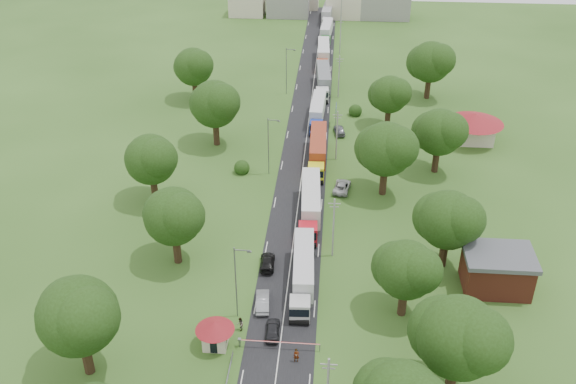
# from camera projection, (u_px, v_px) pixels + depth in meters

# --- Properties ---
(ground) EXTENTS (260.00, 260.00, 0.00)m
(ground) POSITION_uv_depth(u_px,v_px,m) (295.00, 225.00, 93.19)
(ground) COLOR #2C4E1A
(ground) RESTS_ON ground
(road) EXTENTS (8.00, 200.00, 0.04)m
(road) POSITION_uv_depth(u_px,v_px,m) (304.00, 161.00, 110.31)
(road) COLOR black
(road) RESTS_ON ground
(boom_barrier) EXTENTS (9.22, 0.35, 1.18)m
(boom_barrier) POSITION_uv_depth(u_px,v_px,m) (267.00, 342.00, 71.44)
(boom_barrier) COLOR slate
(boom_barrier) RESTS_ON ground
(guard_booth) EXTENTS (4.40, 4.40, 3.45)m
(guard_booth) POSITION_uv_depth(u_px,v_px,m) (215.00, 331.00, 71.19)
(guard_booth) COLOR beige
(guard_booth) RESTS_ON ground
(info_sign) EXTENTS (0.12, 3.10, 4.10)m
(info_sign) POSITION_uv_depth(u_px,v_px,m) (336.00, 111.00, 121.25)
(info_sign) COLOR slate
(info_sign) RESTS_ON ground
(pole_1) EXTENTS (1.60, 0.24, 9.00)m
(pole_1) POSITION_uv_depth(u_px,v_px,m) (333.00, 227.00, 84.42)
(pole_1) COLOR gray
(pole_1) RESTS_ON ground
(pole_2) EXTENTS (1.60, 0.24, 9.00)m
(pole_2) POSITION_uv_depth(u_px,v_px,m) (337.00, 135.00, 108.38)
(pole_2) COLOR gray
(pole_2) RESTS_ON ground
(pole_3) EXTENTS (1.60, 0.24, 9.00)m
(pole_3) POSITION_uv_depth(u_px,v_px,m) (339.00, 76.00, 132.35)
(pole_3) COLOR gray
(pole_3) RESTS_ON ground
(pole_4) EXTENTS (1.60, 0.24, 9.00)m
(pole_4) POSITION_uv_depth(u_px,v_px,m) (340.00, 35.00, 156.31)
(pole_4) COLOR gray
(pole_4) RESTS_ON ground
(pole_5) EXTENTS (1.60, 0.24, 9.00)m
(pole_5) POSITION_uv_depth(u_px,v_px,m) (341.00, 5.00, 180.28)
(pole_5) COLOR gray
(pole_5) RESTS_ON ground
(lamp_0) EXTENTS (2.03, 0.22, 10.00)m
(lamp_0) POSITION_uv_depth(u_px,v_px,m) (237.00, 279.00, 73.60)
(lamp_0) COLOR slate
(lamp_0) RESTS_ON ground
(lamp_1) EXTENTS (2.03, 0.22, 10.00)m
(lamp_1) POSITION_uv_depth(u_px,v_px,m) (269.00, 144.00, 103.56)
(lamp_1) COLOR slate
(lamp_1) RESTS_ON ground
(lamp_2) EXTENTS (2.03, 0.22, 10.00)m
(lamp_2) POSITION_uv_depth(u_px,v_px,m) (287.00, 69.00, 133.51)
(lamp_2) COLOR slate
(lamp_2) RESTS_ON ground
(tree_1) EXTENTS (9.60, 9.60, 12.05)m
(tree_1) POSITION_uv_depth(u_px,v_px,m) (458.00, 336.00, 62.39)
(tree_1) COLOR #382616
(tree_1) RESTS_ON ground
(tree_2) EXTENTS (8.00, 8.00, 10.10)m
(tree_2) POSITION_uv_depth(u_px,v_px,m) (406.00, 269.00, 73.56)
(tree_2) COLOR #382616
(tree_2) RESTS_ON ground
(tree_3) EXTENTS (8.80, 8.80, 11.07)m
(tree_3) POSITION_uv_depth(u_px,v_px,m) (448.00, 219.00, 81.39)
(tree_3) COLOR #382616
(tree_3) RESTS_ON ground
(tree_4) EXTENTS (9.60, 9.60, 12.05)m
(tree_4) POSITION_uv_depth(u_px,v_px,m) (386.00, 149.00, 96.97)
(tree_4) COLOR #382616
(tree_4) RESTS_ON ground
(tree_5) EXTENTS (8.80, 8.80, 11.07)m
(tree_5) POSITION_uv_depth(u_px,v_px,m) (439.00, 132.00, 103.50)
(tree_5) COLOR #382616
(tree_5) RESTS_ON ground
(tree_6) EXTENTS (8.00, 8.00, 10.10)m
(tree_6) POSITION_uv_depth(u_px,v_px,m) (390.00, 94.00, 118.85)
(tree_6) COLOR #382616
(tree_6) RESTS_ON ground
(tree_7) EXTENTS (9.60, 9.60, 12.05)m
(tree_7) POSITION_uv_depth(u_px,v_px,m) (431.00, 62.00, 130.44)
(tree_7) COLOR #382616
(tree_7) RESTS_ON ground
(tree_9) EXTENTS (9.60, 9.60, 12.05)m
(tree_9) POSITION_uv_depth(u_px,v_px,m) (79.00, 315.00, 65.03)
(tree_9) COLOR #382616
(tree_9) RESTS_ON ground
(tree_10) EXTENTS (8.80, 8.80, 11.07)m
(tree_10) POSITION_uv_depth(u_px,v_px,m) (174.00, 216.00, 82.11)
(tree_10) COLOR #382616
(tree_10) RESTS_ON ground
(tree_11) EXTENTS (8.80, 8.80, 11.07)m
(tree_11) POSITION_uv_depth(u_px,v_px,m) (151.00, 159.00, 95.43)
(tree_11) COLOR #382616
(tree_11) RESTS_ON ground
(tree_12) EXTENTS (9.60, 9.60, 12.05)m
(tree_12) POSITION_uv_depth(u_px,v_px,m) (215.00, 104.00, 111.83)
(tree_12) COLOR #382616
(tree_12) RESTS_ON ground
(tree_13) EXTENTS (8.80, 8.80, 11.07)m
(tree_13) POSITION_uv_depth(u_px,v_px,m) (193.00, 67.00, 129.81)
(tree_13) COLOR #382616
(tree_13) RESTS_ON ground
(house_brick) EXTENTS (8.60, 6.60, 5.20)m
(house_brick) POSITION_uv_depth(u_px,v_px,m) (497.00, 270.00, 79.76)
(house_brick) COLOR maroon
(house_brick) RESTS_ON ground
(house_cream) EXTENTS (10.08, 10.08, 5.80)m
(house_cream) POSITION_uv_depth(u_px,v_px,m) (474.00, 123.00, 114.92)
(house_cream) COLOR beige
(house_cream) RESTS_ON ground
(distant_town) EXTENTS (52.00, 8.00, 8.00)m
(distant_town) POSITION_uv_depth(u_px,v_px,m) (325.00, 5.00, 185.50)
(distant_town) COLOR gray
(distant_town) RESTS_ON ground
(truck_0) EXTENTS (3.08, 14.73, 4.07)m
(truck_0) POSITION_uv_depth(u_px,v_px,m) (303.00, 272.00, 80.31)
(truck_0) COLOR #B9B9B9
(truck_0) RESTS_ON ground
(truck_1) EXTENTS (3.32, 15.71, 4.34)m
(truck_1) POSITION_uv_depth(u_px,v_px,m) (310.00, 204.00, 93.83)
(truck_1) COLOR red
(truck_1) RESTS_ON ground
(truck_2) EXTENTS (2.94, 15.66, 4.34)m
(truck_2) POSITION_uv_depth(u_px,v_px,m) (318.00, 150.00, 108.69)
(truck_2) COLOR yellow
(truck_2) RESTS_ON ground
(truck_3) EXTENTS (2.81, 14.16, 3.92)m
(truck_3) POSITION_uv_depth(u_px,v_px,m) (318.00, 111.00, 123.20)
(truck_3) COLOR #193399
(truck_3) RESTS_ON ground
(truck_4) EXTENTS (3.50, 15.51, 4.28)m
(truck_4) POSITION_uv_depth(u_px,v_px,m) (323.00, 80.00, 136.95)
(truck_4) COLOR silver
(truck_4) RESTS_ON ground
(truck_5) EXTENTS (3.09, 15.38, 4.26)m
(truck_5) POSITION_uv_depth(u_px,v_px,m) (323.00, 54.00, 151.78)
(truck_5) COLOR #B5421B
(truck_5) RESTS_ON ground
(truck_6) EXTENTS (3.09, 14.37, 3.97)m
(truck_6) POSITION_uv_depth(u_px,v_px,m) (326.00, 32.00, 167.43)
(truck_6) COLOR #215926
(truck_6) RESTS_ON ground
(truck_7) EXTENTS (3.11, 14.58, 4.03)m
(truck_7) POSITION_uv_depth(u_px,v_px,m) (327.00, 14.00, 181.58)
(truck_7) COLOR silver
(truck_7) RESTS_ON ground
(car_lane_front) EXTENTS (1.81, 4.09, 1.37)m
(car_lane_front) POSITION_uv_depth(u_px,v_px,m) (273.00, 330.00, 73.43)
(car_lane_front) COLOR black
(car_lane_front) RESTS_ON ground
(car_lane_mid) EXTENTS (2.04, 4.67, 1.49)m
(car_lane_mid) POSITION_uv_depth(u_px,v_px,m) (263.00, 301.00, 77.59)
(car_lane_mid) COLOR gray
(car_lane_mid) RESTS_ON ground
(car_lane_rear) EXTENTS (2.14, 4.72, 1.34)m
(car_lane_rear) POSITION_uv_depth(u_px,v_px,m) (267.00, 262.00, 84.45)
(car_lane_rear) COLOR black
(car_lane_rear) RESTS_ON ground
(car_verge_near) EXTENTS (3.13, 5.40, 1.41)m
(car_verge_near) POSITION_uv_depth(u_px,v_px,m) (342.00, 187.00, 101.34)
(car_verge_near) COLOR #B6B6B6
(car_verge_near) RESTS_ON ground
(car_verge_far) EXTENTS (2.44, 4.63, 1.50)m
(car_verge_far) POSITION_uv_depth(u_px,v_px,m) (339.00, 130.00, 119.09)
(car_verge_far) COLOR slate
(car_verge_far) RESTS_ON ground
(pedestrian_near) EXTENTS (0.68, 0.48, 1.76)m
(pedestrian_near) POSITION_uv_depth(u_px,v_px,m) (296.00, 356.00, 69.69)
(pedestrian_near) COLOR gray
(pedestrian_near) RESTS_ON ground
(pedestrian_booth) EXTENTS (0.80, 0.96, 1.76)m
(pedestrian_booth) POSITION_uv_depth(u_px,v_px,m) (240.00, 324.00, 73.93)
(pedestrian_booth) COLOR gray
(pedestrian_booth) RESTS_ON ground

